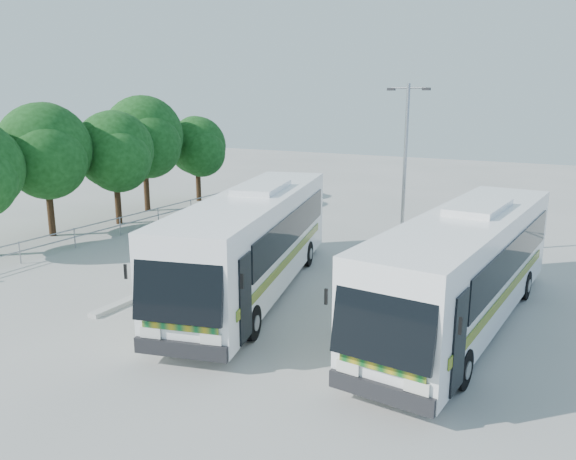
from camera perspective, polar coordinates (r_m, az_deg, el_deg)
The scene contains 10 objects.
ground at distance 22.86m, azimuth -4.11°, elevation -4.99°, with size 100.00×100.00×0.00m, color #A8A8A3.
kerb_divider at distance 25.66m, azimuth -6.01°, elevation -2.81°, with size 0.40×16.00×0.15m, color #B2B2AD.
railing at distance 31.80m, azimuth -15.45°, elevation 1.16°, with size 0.06×22.00×1.00m.
tree_far_b at distance 31.64m, azimuth -23.41°, elevation 7.52°, with size 5.33×5.03×6.96m.
tree_far_c at distance 33.55m, azimuth -17.15°, elevation 7.75°, with size 4.97×4.69×6.49m.
tree_far_d at distance 36.98m, azimuth -14.38°, elevation 9.25°, with size 5.62×5.30×7.33m.
tree_far_e at distance 40.02m, azimuth -9.15°, elevation 8.44°, with size 4.54×4.28×5.92m.
coach_main at distance 20.89m, azimuth -3.50°, elevation -0.95°, with size 5.94×13.57×3.70m.
coach_adjacent at distance 18.62m, azimuth 17.55°, elevation -3.52°, with size 3.62×13.13×3.60m.
lamppost at distance 25.60m, azimuth 11.79°, elevation 6.57°, with size 1.89×0.19×7.76m.
Camera 1 is at (11.85, -18.19, 7.16)m, focal length 35.00 mm.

